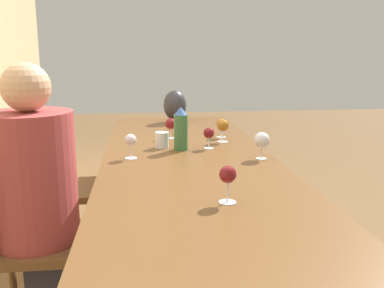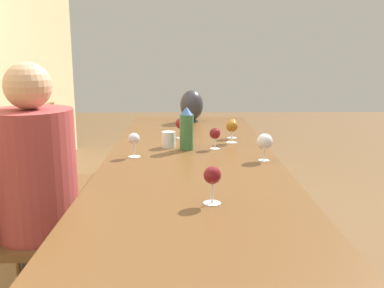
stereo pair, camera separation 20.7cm
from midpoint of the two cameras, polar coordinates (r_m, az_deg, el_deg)
The scene contains 15 objects.
ground_plane at distance 2.52m, azimuth 2.42°, elevation -18.68°, with size 14.00×14.00×0.00m, color brown.
dining_table at distance 2.25m, azimuth 2.58°, elevation -3.43°, with size 2.72×0.89×0.76m.
water_bottle at distance 2.37m, azimuth 1.77°, elevation 1.98°, with size 0.08×0.08×0.24m.
water_tumbler at distance 2.44m, azimuth -0.72°, elevation 0.59°, with size 0.08×0.08×0.09m.
vase at distance 3.31m, azimuth 1.75°, elevation 5.14°, with size 0.18×0.18×0.25m.
wine_glass_0 at distance 2.21m, azimuth -5.12°, elevation 0.54°, with size 0.06×0.06×0.13m.
wine_glass_1 at distance 2.68m, azimuth 0.71°, elevation 2.66°, with size 0.07×0.07×0.13m.
wine_glass_2 at distance 2.40m, azimuth 5.55°, elevation 1.30°, with size 0.06×0.06×0.12m.
wine_glass_3 at distance 1.54m, azimuth 6.60°, elevation -4.42°, with size 0.06×0.06×0.14m.
wine_glass_4 at distance 2.57m, azimuth 7.65°, elevation 2.28°, with size 0.07×0.07×0.14m.
wine_glass_5 at distance 2.18m, azimuth 12.36°, elevation 0.23°, with size 0.08×0.08×0.14m.
wine_glass_6 at distance 2.71m, azimuth 7.58°, elevation 2.54°, with size 0.07×0.07×0.12m.
chair_near at distance 2.14m, azimuth -19.09°, elevation -9.95°, with size 0.44×0.44×0.97m.
chair_far at distance 2.83m, azimuth -14.35°, elevation -4.19°, with size 0.44×0.44×0.97m.
person_near at distance 2.06m, azimuth -16.99°, elevation -6.15°, with size 0.37×0.37×1.25m.
Camera 2 is at (-2.17, 0.03, 1.30)m, focal length 40.00 mm.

